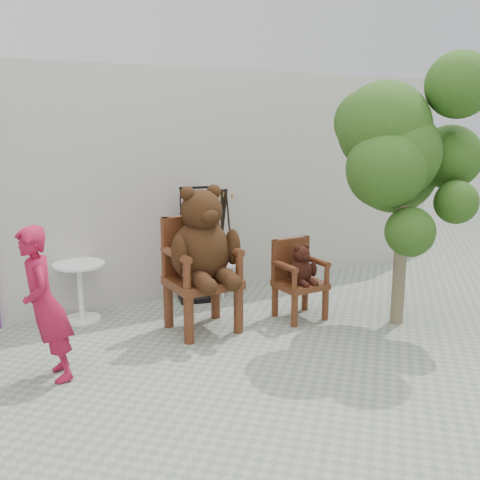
{
  "coord_description": "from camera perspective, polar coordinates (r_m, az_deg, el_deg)",
  "views": [
    {
      "loc": [
        -3.09,
        -4.1,
        2.36
      ],
      "look_at": [
        0.19,
        1.53,
        0.95
      ],
      "focal_mm": 42.0,
      "sensor_mm": 36.0,
      "label": 1
    }
  ],
  "objects": [
    {
      "name": "stool_bucket",
      "position": [
        7.52,
        -1.5,
        -0.99
      ],
      "size": [
        0.32,
        0.32,
        1.45
      ],
      "rotation": [
        0.0,
        0.0,
        -0.02
      ],
      "color": "white",
      "rests_on": "ground"
    },
    {
      "name": "person",
      "position": [
        5.37,
        -19.2,
        -6.24
      ],
      "size": [
        0.37,
        0.55,
        1.44
      ],
      "primitive_type": "imported",
      "rotation": [
        0.0,
        0.0,
        -1.63
      ],
      "color": "maroon",
      "rests_on": "ground"
    },
    {
      "name": "back_wall",
      "position": [
        7.88,
        -6.98,
        5.87
      ],
      "size": [
        9.0,
        1.0,
        3.0
      ],
      "primitive_type": "cube",
      "color": "#B1AEA5",
      "rests_on": "ground"
    },
    {
      "name": "chair_small",
      "position": [
        6.76,
        5.98,
        -3.3
      ],
      "size": [
        0.54,
        0.5,
        0.95
      ],
      "color": "#441F0E",
      "rests_on": "ground"
    },
    {
      "name": "chair_big",
      "position": [
        6.25,
        -3.92,
        -1.08
      ],
      "size": [
        0.81,
        0.87,
        1.65
      ],
      "color": "#441F0E",
      "rests_on": "ground"
    },
    {
      "name": "tree",
      "position": [
        6.43,
        15.92,
        8.69
      ],
      "size": [
        1.73,
        1.56,
        3.06
      ],
      "rotation": [
        0.0,
        0.0,
        -0.32
      ],
      "color": "brown",
      "rests_on": "ground"
    },
    {
      "name": "display_stand",
      "position": [
        7.36,
        -4.5,
        -1.77
      ],
      "size": [
        0.53,
        0.46,
        1.51
      ],
      "rotation": [
        0.0,
        0.0,
        -0.27
      ],
      "color": "black",
      "rests_on": "ground"
    },
    {
      "name": "cafe_table",
      "position": [
        6.91,
        -15.94,
        -4.39
      ],
      "size": [
        0.6,
        0.6,
        0.7
      ],
      "rotation": [
        0.0,
        0.0,
        -0.09
      ],
      "color": "white",
      "rests_on": "ground"
    },
    {
      "name": "ground_plane",
      "position": [
        5.65,
        6.32,
        -12.55
      ],
      "size": [
        60.0,
        60.0,
        0.0
      ],
      "primitive_type": "plane",
      "color": "gray",
      "rests_on": "ground"
    }
  ]
}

